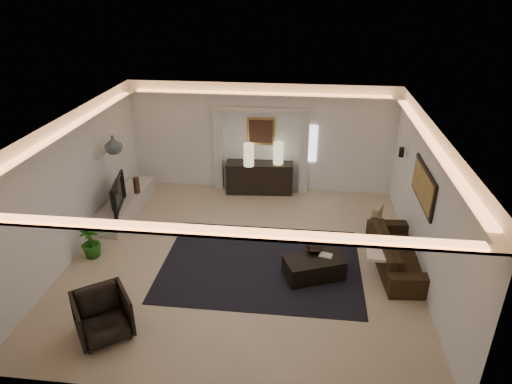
# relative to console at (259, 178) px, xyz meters

# --- Properties ---
(floor) EXTENTS (7.00, 7.00, 0.00)m
(floor) POSITION_rel_console_xyz_m (0.01, -3.25, -0.40)
(floor) COLOR beige
(floor) RESTS_ON ground
(ceiling) EXTENTS (7.00, 7.00, 0.00)m
(ceiling) POSITION_rel_console_xyz_m (0.01, -3.25, 2.50)
(ceiling) COLOR white
(ceiling) RESTS_ON ground
(wall_back) EXTENTS (7.00, 0.00, 7.00)m
(wall_back) POSITION_rel_console_xyz_m (0.01, 0.25, 1.05)
(wall_back) COLOR white
(wall_back) RESTS_ON ground
(wall_front) EXTENTS (7.00, 0.00, 7.00)m
(wall_front) POSITION_rel_console_xyz_m (0.01, -6.75, 1.05)
(wall_front) COLOR white
(wall_front) RESTS_ON ground
(wall_left) EXTENTS (0.00, 7.00, 7.00)m
(wall_left) POSITION_rel_console_xyz_m (-3.49, -3.25, 1.05)
(wall_left) COLOR white
(wall_left) RESTS_ON ground
(wall_right) EXTENTS (0.00, 7.00, 7.00)m
(wall_right) POSITION_rel_console_xyz_m (3.51, -3.25, 1.05)
(wall_right) COLOR white
(wall_right) RESTS_ON ground
(cove_soffit) EXTENTS (7.00, 7.00, 0.04)m
(cove_soffit) POSITION_rel_console_xyz_m (0.01, -3.25, 2.22)
(cove_soffit) COLOR silver
(cove_soffit) RESTS_ON ceiling
(daylight_slit) EXTENTS (0.25, 0.03, 1.00)m
(daylight_slit) POSITION_rel_console_xyz_m (1.36, 0.23, 0.95)
(daylight_slit) COLOR white
(daylight_slit) RESTS_ON wall_back
(area_rug) EXTENTS (4.00, 3.00, 0.01)m
(area_rug) POSITION_rel_console_xyz_m (0.41, -3.45, -0.39)
(area_rug) COLOR black
(area_rug) RESTS_ON ground
(pilaster_left) EXTENTS (0.22, 0.20, 2.20)m
(pilaster_left) POSITION_rel_console_xyz_m (-1.14, 0.15, 0.70)
(pilaster_left) COLOR silver
(pilaster_left) RESTS_ON ground
(pilaster_right) EXTENTS (0.22, 0.20, 2.20)m
(pilaster_right) POSITION_rel_console_xyz_m (1.16, 0.15, 0.70)
(pilaster_right) COLOR silver
(pilaster_right) RESTS_ON ground
(alcove_header) EXTENTS (2.52, 0.20, 0.12)m
(alcove_header) POSITION_rel_console_xyz_m (0.01, 0.15, 1.85)
(alcove_header) COLOR silver
(alcove_header) RESTS_ON wall_back
(painting_frame) EXTENTS (0.74, 0.04, 0.74)m
(painting_frame) POSITION_rel_console_xyz_m (0.01, 0.22, 1.25)
(painting_frame) COLOR tan
(painting_frame) RESTS_ON wall_back
(painting_canvas) EXTENTS (0.62, 0.02, 0.62)m
(painting_canvas) POSITION_rel_console_xyz_m (0.01, 0.19, 1.25)
(painting_canvas) COLOR #4C2D1E
(painting_canvas) RESTS_ON wall_back
(art_panel_frame) EXTENTS (0.04, 1.64, 0.74)m
(art_panel_frame) POSITION_rel_console_xyz_m (3.48, -2.95, 1.30)
(art_panel_frame) COLOR black
(art_panel_frame) RESTS_ON wall_right
(art_panel_gold) EXTENTS (0.02, 1.50, 0.62)m
(art_panel_gold) POSITION_rel_console_xyz_m (3.46, -2.95, 1.30)
(art_panel_gold) COLOR tan
(art_panel_gold) RESTS_ON wall_right
(wall_sconce) EXTENTS (0.12, 0.12, 0.22)m
(wall_sconce) POSITION_rel_console_xyz_m (3.39, -1.05, 1.28)
(wall_sconce) COLOR black
(wall_sconce) RESTS_ON wall_right
(wall_niche) EXTENTS (0.10, 0.55, 0.04)m
(wall_niche) POSITION_rel_console_xyz_m (-3.43, -1.85, 1.25)
(wall_niche) COLOR silver
(wall_niche) RESTS_ON wall_left
(console) EXTENTS (1.81, 0.69, 0.89)m
(console) POSITION_rel_console_xyz_m (0.00, 0.00, 0.00)
(console) COLOR black
(console) RESTS_ON ground
(lamp_left) EXTENTS (0.33, 0.33, 0.60)m
(lamp_left) POSITION_rel_console_xyz_m (-0.26, -0.22, 0.69)
(lamp_left) COLOR #FFF2B2
(lamp_left) RESTS_ON console
(lamp_right) EXTENTS (0.33, 0.33, 0.59)m
(lamp_right) POSITION_rel_console_xyz_m (0.50, 0.00, 0.69)
(lamp_right) COLOR #FDF4BF
(lamp_right) RESTS_ON console
(media_ledge) EXTENTS (0.70, 2.50, 0.47)m
(media_ledge) POSITION_rel_console_xyz_m (-3.14, -1.62, -0.18)
(media_ledge) COLOR silver
(media_ledge) RESTS_ON ground
(tv) EXTENTS (1.23, 0.42, 0.71)m
(tv) POSITION_rel_console_xyz_m (-3.14, -2.22, 0.40)
(tv) COLOR black
(tv) RESTS_ON media_ledge
(figurine) EXTENTS (0.16, 0.16, 0.40)m
(figurine) POSITION_rel_console_xyz_m (-2.91, -1.38, 0.24)
(figurine) COLOR #47301D
(figurine) RESTS_ON media_ledge
(ginger_jar) EXTENTS (0.53, 0.53, 0.42)m
(ginger_jar) POSITION_rel_console_xyz_m (-3.14, -1.86, 1.48)
(ginger_jar) COLOR slate
(ginger_jar) RESTS_ON wall_niche
(plant) EXTENTS (0.52, 0.52, 0.72)m
(plant) POSITION_rel_console_xyz_m (-3.14, -3.57, -0.04)
(plant) COLOR #1F5815
(plant) RESTS_ON ground
(sofa) EXTENTS (2.30, 1.06, 0.65)m
(sofa) POSITION_rel_console_xyz_m (3.16, -3.17, -0.07)
(sofa) COLOR #492418
(sofa) RESTS_ON ground
(throw_blanket) EXTENTS (0.61, 0.51, 0.06)m
(throw_blanket) POSITION_rel_console_xyz_m (2.74, -3.66, 0.15)
(throw_blanket) COLOR #F4E4C5
(throw_blanket) RESTS_ON sofa
(throw_pillow) EXTENTS (0.29, 0.45, 0.43)m
(throw_pillow) POSITION_rel_console_xyz_m (2.85, -2.06, 0.15)
(throw_pillow) COLOR tan
(throw_pillow) RESTS_ON sofa
(coffee_table) EXTENTS (1.26, 0.98, 0.42)m
(coffee_table) POSITION_rel_console_xyz_m (1.47, -3.75, -0.20)
(coffee_table) COLOR black
(coffee_table) RESTS_ON ground
(bowl) EXTENTS (0.35, 0.35, 0.08)m
(bowl) POSITION_rel_console_xyz_m (1.47, -3.45, 0.05)
(bowl) COLOR black
(bowl) RESTS_ON coffee_table
(magazine) EXTENTS (0.28, 0.23, 0.03)m
(magazine) POSITION_rel_console_xyz_m (1.69, -3.62, 0.02)
(magazine) COLOR beige
(magazine) RESTS_ON coffee_table
(armchair) EXTENTS (1.16, 1.17, 0.77)m
(armchair) POSITION_rel_console_xyz_m (-1.92, -5.73, -0.01)
(armchair) COLOR black
(armchair) RESTS_ON ground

